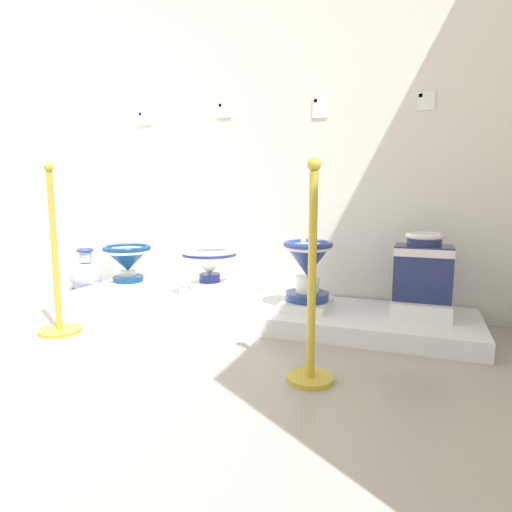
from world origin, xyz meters
TOP-DOWN VIEW (x-y plane):
  - ground_plane at (1.81, 0.64)m, footprint 5.62×5.28m
  - wall_back at (1.81, 2.51)m, footprint 3.82×0.06m
  - display_platform at (1.81, 2.08)m, footprint 2.99×0.75m
  - plinth_block_rightmost at (0.68, 2.15)m, footprint 0.33×0.29m
  - antique_toilet_rightmost at (0.68, 2.15)m, footprint 0.39×0.39m
  - plinth_block_pale_glazed at (1.43, 2.15)m, footprint 0.36×0.28m
  - antique_toilet_pale_glazed at (1.43, 2.15)m, footprint 0.42×0.42m
  - plinth_block_tall_cobalt at (2.21, 2.07)m, footprint 0.29×0.38m
  - antique_toilet_tall_cobalt at (2.21, 2.07)m, footprint 0.33×0.33m
  - plinth_block_broad_patterned at (2.94, 2.16)m, footprint 0.36×0.38m
  - antique_toilet_broad_patterned at (2.94, 2.16)m, footprint 0.35×0.26m
  - info_placard_first at (0.67, 2.47)m, footprint 0.14×0.01m
  - info_placard_second at (1.42, 2.47)m, footprint 0.12×0.01m
  - info_placard_third at (2.18, 2.47)m, footprint 0.11×0.01m
  - info_placard_fourth at (2.90, 2.47)m, footprint 0.11×0.01m
  - decorative_vase_companion at (0.20, 2.21)m, footprint 0.26×0.26m
  - stanchion_post_near_left at (0.75, 1.33)m, footprint 0.27×0.27m
  - stanchion_post_near_right at (2.45, 1.19)m, footprint 0.23×0.23m

SIDE VIEW (x-z plane):
  - ground_plane at x=1.81m, z-range -0.02..0.00m
  - display_platform at x=1.81m, z-range 0.00..0.12m
  - plinth_block_tall_cobalt at x=2.21m, z-range 0.12..0.17m
  - plinth_block_rightmost at x=0.68m, z-range 0.12..0.17m
  - plinth_block_pale_glazed at x=1.43m, z-range 0.12..0.18m
  - plinth_block_broad_patterned at x=2.94m, z-range 0.12..0.22m
  - decorative_vase_companion at x=0.20m, z-range -0.03..0.38m
  - stanchion_post_near_left at x=0.75m, z-range -0.22..0.86m
  - stanchion_post_near_right at x=2.45m, z-range -0.18..0.88m
  - antique_toilet_rightmost at x=0.68m, z-range 0.22..0.52m
  - antique_toilet_pale_glazed at x=1.43m, z-range 0.23..0.53m
  - antique_toilet_tall_cobalt at x=2.21m, z-range 0.22..0.62m
  - antique_toilet_broad_patterned at x=2.94m, z-range 0.22..0.65m
  - info_placard_fourth at x=2.90m, z-range 1.44..1.57m
  - info_placard_third at x=2.18m, z-range 1.44..1.59m
  - info_placard_first at x=0.67m, z-range 1.46..1.58m
  - info_placard_second at x=1.42m, z-range 1.48..1.60m
  - wall_back at x=1.81m, z-range 0.00..3.27m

